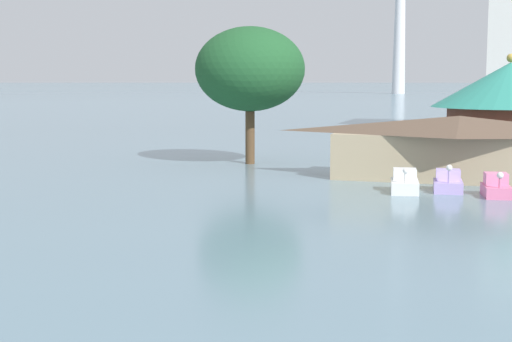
# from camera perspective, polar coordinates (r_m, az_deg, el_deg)

# --- Properties ---
(pedal_boat_white) EXTENTS (2.01, 3.11, 1.62)m
(pedal_boat_white) POSITION_cam_1_polar(r_m,az_deg,el_deg) (46.30, 11.20, -0.90)
(pedal_boat_white) COLOR white
(pedal_boat_white) RESTS_ON ground
(pedal_boat_lavender) EXTENTS (1.94, 2.77, 1.77)m
(pedal_boat_lavender) POSITION_cam_1_polar(r_m,az_deg,el_deg) (47.22, 14.34, -0.87)
(pedal_boat_lavender) COLOR #B299D8
(pedal_boat_lavender) RESTS_ON ground
(pedal_boat_pink) EXTENTS (1.89, 2.90, 1.57)m
(pedal_boat_pink) POSITION_cam_1_polar(r_m,az_deg,el_deg) (46.04, 17.75, -1.18)
(pedal_boat_pink) COLOR pink
(pedal_boat_pink) RESTS_ON ground
(boathouse) EXTENTS (17.84, 5.98, 4.35)m
(boathouse) POSITION_cam_1_polar(r_m,az_deg,el_deg) (52.43, 15.12, 1.80)
(boathouse) COLOR tan
(boathouse) RESTS_ON ground
(green_roof_pavilion) EXTENTS (12.55, 12.55, 8.81)m
(green_roof_pavilion) POSITION_cam_1_polar(r_m,az_deg,el_deg) (64.83, 18.62, 4.66)
(green_roof_pavilion) COLOR brown
(green_roof_pavilion) RESTS_ON ground
(shoreline_tree_tall_left) EXTENTS (8.72, 8.72, 10.91)m
(shoreline_tree_tall_left) POSITION_cam_1_polar(r_m,az_deg,el_deg) (60.08, -0.46, 7.71)
(shoreline_tree_tall_left) COLOR brown
(shoreline_tree_tall_left) RESTS_ON ground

